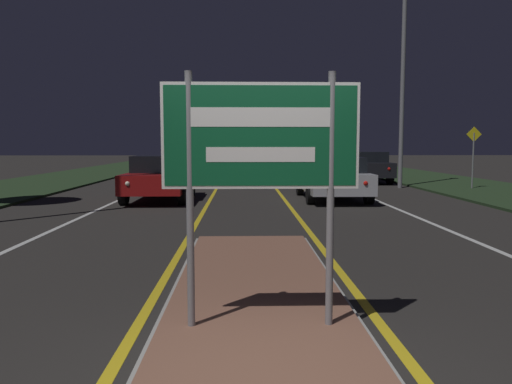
% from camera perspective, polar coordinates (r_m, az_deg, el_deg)
% --- Properties ---
extents(median_island, '(2.07, 9.37, 0.10)m').
position_cam_1_polar(median_island, '(4.95, 0.50, -15.56)').
color(median_island, '#999993').
rests_on(median_island, ground_plane).
extents(verge_left, '(5.00, 100.00, 0.08)m').
position_cam_1_polar(verge_left, '(25.13, -23.39, 0.96)').
color(verge_left, '#23381E').
rests_on(verge_left, ground_plane).
extents(verge_right, '(5.00, 100.00, 0.08)m').
position_cam_1_polar(verge_right, '(25.26, 20.91, 1.07)').
color(verge_right, '#23381E').
rests_on(verge_right, ground_plane).
extents(centre_line_yellow_left, '(0.12, 70.00, 0.01)m').
position_cam_1_polar(centre_line_yellow_left, '(28.35, -3.73, 1.79)').
color(centre_line_yellow_left, gold).
rests_on(centre_line_yellow_left, ground_plane).
extents(centre_line_yellow_right, '(0.12, 70.00, 0.01)m').
position_cam_1_polar(centre_line_yellow_right, '(28.36, 1.23, 1.80)').
color(centre_line_yellow_right, gold).
rests_on(centre_line_yellow_right, ground_plane).
extents(lane_line_white_left, '(0.12, 70.00, 0.01)m').
position_cam_1_polar(lane_line_white_left, '(28.61, -9.70, 1.76)').
color(lane_line_white_left, silver).
rests_on(lane_line_white_left, ground_plane).
extents(lane_line_white_right, '(0.12, 70.00, 0.01)m').
position_cam_1_polar(lane_line_white_right, '(28.66, 7.18, 1.80)').
color(lane_line_white_right, silver).
rests_on(lane_line_white_right, ground_plane).
extents(edge_line_white_left, '(0.10, 70.00, 0.01)m').
position_cam_1_polar(edge_line_white_left, '(29.19, -15.54, 1.71)').
color(edge_line_white_left, silver).
rests_on(edge_line_white_left, ground_plane).
extents(edge_line_white_right, '(0.10, 70.00, 0.01)m').
position_cam_1_polar(edge_line_white_right, '(29.27, 12.99, 1.78)').
color(edge_line_white_right, silver).
rests_on(edge_line_white_right, ground_plane).
extents(highway_sign, '(1.82, 0.07, 2.38)m').
position_cam_1_polar(highway_sign, '(4.61, 0.52, 4.94)').
color(highway_sign, gray).
rests_on(highway_sign, median_island).
extents(streetlight_right_near, '(0.47, 0.47, 10.79)m').
position_cam_1_polar(streetlight_right_near, '(22.15, 16.57, 17.32)').
color(streetlight_right_near, gray).
rests_on(streetlight_right_near, ground_plane).
extents(car_receding_0, '(2.01, 4.47, 1.41)m').
position_cam_1_polar(car_receding_0, '(16.59, 8.70, 1.71)').
color(car_receding_0, '#B7B7BC').
rests_on(car_receding_0, ground_plane).
extents(car_receding_1, '(1.99, 4.73, 1.47)m').
position_cam_1_polar(car_receding_1, '(24.65, 12.19, 2.94)').
color(car_receding_1, black).
rests_on(car_receding_1, ground_plane).
extents(car_approaching_0, '(1.97, 4.37, 1.45)m').
position_cam_1_polar(car_approaching_0, '(16.59, -10.87, 1.75)').
color(car_approaching_0, maroon).
rests_on(car_approaching_0, ground_plane).
extents(car_approaching_1, '(1.97, 4.36, 1.44)m').
position_cam_1_polar(car_approaching_1, '(30.46, -6.39, 3.44)').
color(car_approaching_1, maroon).
rests_on(car_approaching_1, ground_plane).
extents(car_approaching_2, '(1.98, 4.82, 1.39)m').
position_cam_1_polar(car_approaching_2, '(43.24, -8.98, 3.96)').
color(car_approaching_2, silver).
rests_on(car_approaching_2, ground_plane).
extents(warning_sign, '(0.60, 0.06, 2.43)m').
position_cam_1_polar(warning_sign, '(21.53, 23.58, 4.28)').
color(warning_sign, gray).
rests_on(warning_sign, verge_right).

